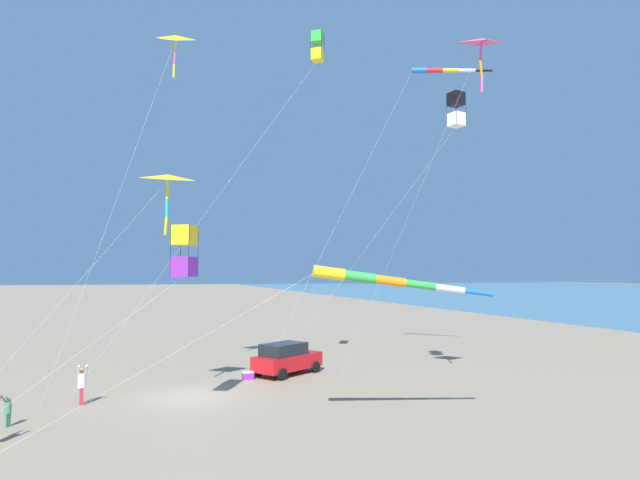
% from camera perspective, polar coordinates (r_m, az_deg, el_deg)
% --- Properties ---
extents(ground_plane, '(600.00, 600.00, 0.00)m').
position_cam_1_polar(ground_plane, '(26.50, -14.28, -16.51)').
color(ground_plane, gray).
extents(parked_car, '(4.60, 3.93, 1.85)m').
position_cam_1_polar(parked_car, '(31.06, -3.74, -12.94)').
color(parked_car, red).
rests_on(parked_car, ground_plane).
extents(cooler_box, '(0.62, 0.42, 0.42)m').
position_cam_1_polar(cooler_box, '(30.07, -8.00, -14.65)').
color(cooler_box, purple).
rests_on(cooler_box, ground_plane).
extents(person_adult_flyer, '(0.48, 0.59, 1.82)m').
position_cam_1_polar(person_adult_flyer, '(26.33, -24.89, -14.15)').
color(person_adult_flyer, '#B72833').
rests_on(person_adult_flyer, ground_plane).
extents(person_child_grey_jacket, '(0.41, 0.44, 1.22)m').
position_cam_1_polar(person_child_grey_jacket, '(24.09, -31.31, -15.76)').
color(person_child_grey_jacket, '#3D7F51').
rests_on(person_child_grey_jacket, ground_plane).
extents(kite_delta_magenta_far_left, '(8.77, 1.60, 10.49)m').
position_cam_1_polar(kite_delta_magenta_far_left, '(24.37, -16.51, 6.45)').
color(kite_delta_magenta_far_left, yellow).
rests_on(kite_delta_magenta_far_left, ground_plane).
extents(kite_delta_long_streamer_left, '(6.27, 1.45, 18.29)m').
position_cam_1_polar(kite_delta_long_streamer_left, '(29.10, -15.75, 20.62)').
color(kite_delta_long_streamer_left, yellow).
rests_on(kite_delta_long_streamer_left, ground_plane).
extents(kite_box_purple_drifting, '(12.64, 1.34, 19.50)m').
position_cam_1_polar(kite_box_purple_drifting, '(30.87, -0.31, 20.62)').
color(kite_box_purple_drifting, green).
rests_on(kite_box_purple_drifting, ground_plane).
extents(kite_windsock_white_trailing, '(14.17, 3.38, 19.81)m').
position_cam_1_polar(kite_windsock_white_trailing, '(36.70, 13.10, 17.79)').
color(kite_windsock_white_trailing, blue).
rests_on(kite_windsock_white_trailing, ground_plane).
extents(kite_box_striped_overhead, '(8.30, 2.75, 7.92)m').
position_cam_1_polar(kite_box_striped_overhead, '(22.29, -14.79, -1.19)').
color(kite_box_striped_overhead, yellow).
rests_on(kite_box_striped_overhead, ground_plane).
extents(kite_windsock_checkered_midright, '(17.67, 1.68, 6.22)m').
position_cam_1_polar(kite_windsock_checkered_midright, '(19.63, 6.67, -4.39)').
color(kite_windsock_checkered_midright, yellow).
rests_on(kite_windsock_checkered_midright, ground_plane).
extents(kite_box_teal_far_right, '(8.20, 8.18, 15.21)m').
position_cam_1_polar(kite_box_teal_far_right, '(28.12, 14.83, 13.78)').
color(kite_box_teal_far_right, black).
rests_on(kite_box_teal_far_right, ground_plane).
extents(kite_delta_black_fish_shape, '(4.21, 10.17, 16.39)m').
position_cam_1_polar(kite_delta_black_fish_shape, '(25.26, 17.46, 20.09)').
color(kite_delta_black_fish_shape, '#EF4C93').
rests_on(kite_delta_black_fish_shape, ground_plane).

